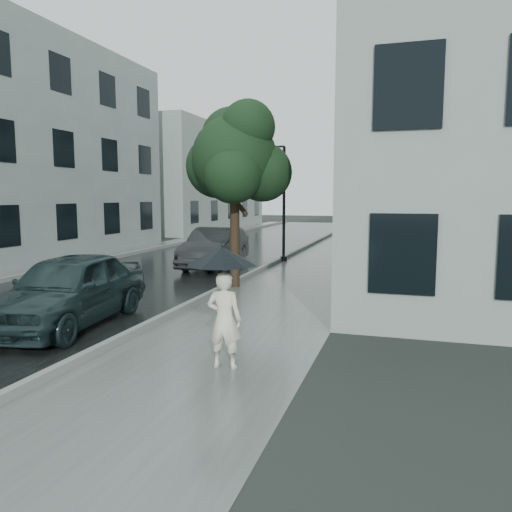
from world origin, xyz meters
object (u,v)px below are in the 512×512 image
(pedestrian, at_px, (224,320))
(lamp_post, at_px, (280,194))
(car_far, at_px, (215,248))
(street_tree, at_px, (236,158))
(car_near, at_px, (69,289))

(pedestrian, height_order, lamp_post, lamp_post)
(pedestrian, relative_size, car_far, 0.34)
(car_far, bearing_deg, pedestrian, -72.02)
(lamp_post, bearing_deg, street_tree, -78.83)
(car_far, bearing_deg, street_tree, -63.90)
(car_near, bearing_deg, pedestrian, -26.31)
(pedestrian, height_order, car_far, pedestrian)
(lamp_post, xyz_separation_m, car_near, (-1.66, -11.25, -1.98))
(pedestrian, distance_m, lamp_post, 13.11)
(pedestrian, xyz_separation_m, car_near, (-3.98, 1.50, -0.01))
(street_tree, distance_m, car_near, 6.34)
(lamp_post, bearing_deg, car_far, -117.69)
(street_tree, bearing_deg, car_far, 120.42)
(pedestrian, bearing_deg, car_far, -69.48)
(street_tree, bearing_deg, pedestrian, -72.31)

